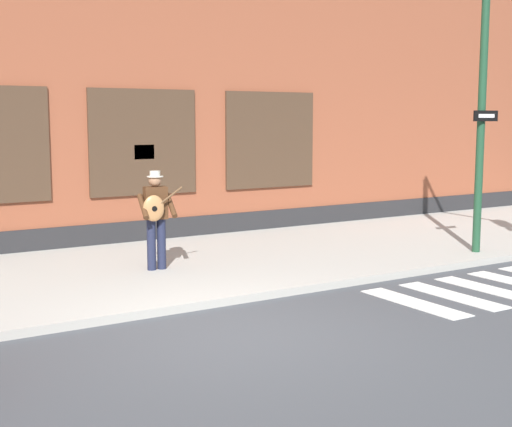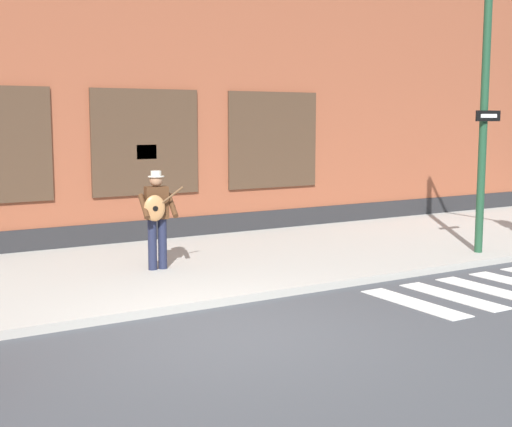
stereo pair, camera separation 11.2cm
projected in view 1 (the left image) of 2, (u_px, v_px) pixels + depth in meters
The scene contains 4 objects.
ground_plane at pixel (234, 336), 8.80m from camera, with size 160.00×160.00×0.00m, color #424449.
sidewalk at pixel (119, 274), 12.06m from camera, with size 28.00×5.18×0.12m.
building_backdrop at pixel (38, 81), 15.47m from camera, with size 28.00×4.06×6.98m.
busker at pixel (156, 214), 11.98m from camera, with size 0.72×0.59×1.68m.
Camera 1 is at (-4.27, -7.38, 2.66)m, focal length 50.00 mm.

